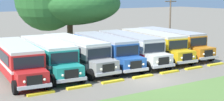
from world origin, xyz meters
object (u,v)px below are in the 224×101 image
Objects in this scene: parked_bus_slot_4 at (130,46)px; broad_shade_tree at (68,0)px; parked_bus_slot_1 at (48,55)px; parked_bus_slot_3 at (105,49)px; parked_bus_slot_5 at (153,44)px; parked_bus_slot_0 at (17,59)px; parked_bus_slot_2 at (76,51)px; utility_pole at (170,21)px; parked_bus_slot_6 at (171,41)px.

parked_bus_slot_4 is 0.73× the size of broad_shade_tree.
parked_bus_slot_3 is (5.97, 0.01, 0.00)m from parked_bus_slot_1.
parked_bus_slot_5 is 14.00m from broad_shade_tree.
broad_shade_tree is at bearing 175.13° from parked_bus_slot_3.
parked_bus_slot_0 is at bearing -83.32° from parked_bus_slot_3.
parked_bus_slot_1 is at bearing -85.12° from parked_bus_slot_2.
parked_bus_slot_3 is at bearing 94.91° from parked_bus_slot_1.
parked_bus_slot_1 is at bearing 101.37° from parked_bus_slot_0.
parked_bus_slot_1 is at bearing -122.40° from broad_shade_tree.
parked_bus_slot_1 and parked_bus_slot_5 have the same top height.
parked_bus_slot_1 is 5.97m from parked_bus_slot_3.
parked_bus_slot_0 is 8.85m from parked_bus_slot_3.
parked_bus_slot_3 is at bearing -163.35° from utility_pole.
parked_bus_slot_2 is (5.79, 0.54, 0.00)m from parked_bus_slot_0.
broad_shade_tree is (-4.09, 12.62, 4.49)m from parked_bus_slot_5.
parked_bus_slot_2 is 14.33m from broad_shade_tree.
broad_shade_tree is at bearing 145.60° from parked_bus_slot_0.
parked_bus_slot_5 is 2.89m from parked_bus_slot_6.
broad_shade_tree is 13.52m from utility_pole.
parked_bus_slot_3 is at bearing -84.56° from parked_bus_slot_6.
parked_bus_slot_3 is 1.66× the size of utility_pole.
broad_shade_tree is (8.13, 12.82, 4.49)m from parked_bus_slot_1.
parked_bus_slot_0 and parked_bus_slot_2 have the same top height.
parked_bus_slot_1 is 1.00× the size of parked_bus_slot_5.
broad_shade_tree reaches higher than parked_bus_slot_3.
utility_pole is (8.59, 3.49, 1.95)m from parked_bus_slot_4.
broad_shade_tree reaches higher than parked_bus_slot_6.
parked_bus_slot_0 is 1.00× the size of parked_bus_slot_5.
parked_bus_slot_6 is (2.88, 0.31, 0.00)m from parked_bus_slot_5.
parked_bus_slot_1 is 0.73× the size of broad_shade_tree.
parked_bus_slot_3 is 1.01× the size of parked_bus_slot_6.
parked_bus_slot_0 is 2.89m from parked_bus_slot_1.
parked_bus_slot_6 is at bearing 101.76° from parked_bus_slot_5.
parked_bus_slot_4 is (8.99, -0.01, 0.00)m from parked_bus_slot_1.
parked_bus_slot_3 is (8.84, 0.30, 0.00)m from parked_bus_slot_0.
utility_pole is (2.48, 2.97, 1.95)m from parked_bus_slot_6.
parked_bus_slot_6 is at bearing 96.72° from parked_bus_slot_1.
parked_bus_slot_1 is at bearing -168.79° from utility_pole.
parked_bus_slot_0 is at bearing -84.71° from parked_bus_slot_2.
parked_bus_slot_6 is (9.13, 0.50, 0.00)m from parked_bus_slot_3.
parked_bus_slot_3 is at bearing 97.58° from parked_bus_slot_0.
utility_pole is at bearing 102.37° from parked_bus_slot_2.
parked_bus_slot_6 is 1.65× the size of utility_pole.
parked_bus_slot_5 is 1.01× the size of parked_bus_slot_6.
parked_bus_slot_6 is 14.84m from broad_shade_tree.
utility_pole is at bearing 116.67° from parked_bus_slot_4.
parked_bus_slot_0 and parked_bus_slot_6 have the same top height.
parked_bus_slot_0 is 1.01× the size of parked_bus_slot_6.
parked_bus_slot_2 is (2.91, 0.25, 0.00)m from parked_bus_slot_1.
broad_shade_tree is at bearing 152.37° from parked_bus_slot_1.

